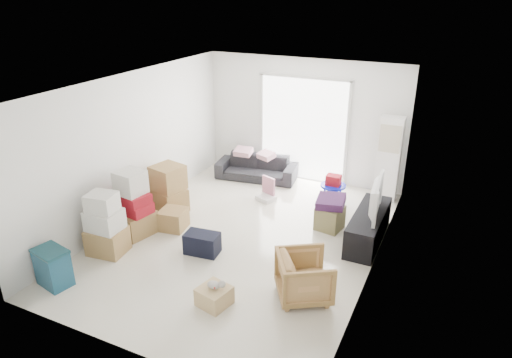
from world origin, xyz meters
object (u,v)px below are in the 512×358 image
Objects in this scene: television at (370,209)px; ottoman at (330,218)px; tv_console at (368,227)px; sofa at (257,164)px; kids_table at (333,184)px; storage_bins at (53,267)px; armchair at (305,275)px; wood_crate at (214,296)px; ac_tower at (389,159)px.

television is 2.43× the size of ottoman.
tv_console is 0.88× the size of sofa.
sofa is 2.03m from kids_table.
storage_bins reaches higher than ottoman.
tv_console is at bearing 39.69° from storage_bins.
television reaches higher than ottoman.
tv_console is 1.47m from kids_table.
tv_console is at bearing -45.55° from armchair.
storage_bins is at bearing -124.18° from kids_table.
wood_crate is (-0.82, -2.75, -0.08)m from ottoman.
television is 1.80× the size of storage_bins.
armchair is at bearing 32.77° from wood_crate.
armchair is (-0.42, -3.75, -0.50)m from ac_tower.
storage_bins is 2.44m from wood_crate.
television reaches higher than tv_console.
ottoman is (-0.72, 0.12, -0.05)m from tv_console.
kids_table is at bearing 131.05° from tv_console.
television is at bearing 0.00° from tv_console.
kids_table is at bearing -22.88° from armchair.
storage_bins is 4.62m from ottoman.
storage_bins is (-3.43, -1.29, -0.08)m from armchair.
ac_tower is 4.02× the size of ottoman.
kids_table is 1.58× the size of wood_crate.
armchair is 1.71× the size of ottoman.
sofa is 2.68m from ottoman.
tv_console is 2.13× the size of armchair.
storage_bins reaches higher than tv_console.
ac_tower is at bearing 52.65° from storage_bins.
sofa is at bearing 150.27° from tv_console.
sofa reaches higher than wood_crate.
television is 5.08m from storage_bins.
wood_crate is (2.36, 0.60, -0.16)m from storage_bins.
armchair is at bearing 160.74° from television.
ac_tower is 3.81m from armchair.
wood_crate is (-1.07, -0.69, -0.24)m from armchair.
sofa reaches higher than tv_console.
storage_bins is at bearing -109.92° from sofa.
armchair reaches higher than storage_bins.
armchair is 3.08m from kids_table.
wood_crate is (-1.49, -4.44, -0.74)m from ac_tower.
television is 0.59× the size of sofa.
television is at bearing 59.72° from wood_crate.
tv_console is 0.73m from ottoman.
television is at bearing -38.16° from sofa.
armchair is (2.43, -3.60, 0.02)m from sofa.
wood_crate is at bearing -80.75° from sofa.
ac_tower is at bearing 38.09° from kids_table.
tv_console reaches higher than wood_crate.
sofa is at bearing 107.67° from wood_crate.
sofa is at bearing -176.99° from ac_tower.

